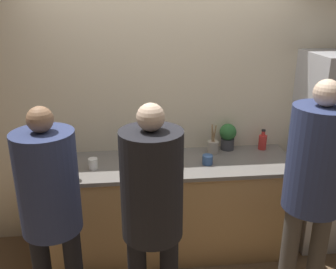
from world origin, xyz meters
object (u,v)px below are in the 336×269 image
utensil_crock (213,147)px  person_center (152,203)px  refrigerator (331,152)px  bottle_amber (70,167)px  cup_blue (208,160)px  person_right (315,176)px  bottle_red (263,141)px  cup_white (93,164)px  potted_plant (228,136)px  person_left (50,199)px  fruit_bowl (162,162)px

utensil_crock → person_center: bearing=-120.2°
refrigerator → bottle_amber: size_ratio=7.21×
person_center → cup_blue: person_center is taller
person_right → utensil_crock: 1.11m
utensil_crock → bottle_red: 0.51m
person_right → cup_white: (-1.62, 0.74, -0.17)m
cup_blue → cup_white: 1.01m
cup_blue → cup_white: (-1.01, 0.01, 0.01)m
utensil_crock → cup_blue: bearing=-112.6°
person_center → cup_white: 1.00m
cup_white → potted_plant: (1.27, 0.32, 0.09)m
person_right → cup_blue: (-0.62, 0.73, -0.17)m
person_left → utensil_crock: size_ratio=5.92×
person_right → refrigerator: bearing=54.3°
person_right → potted_plant: person_right is taller
bottle_red → potted_plant: size_ratio=0.78×
person_left → bottle_red: (1.84, 1.01, -0.05)m
refrigerator → bottle_red: 0.65m
fruit_bowl → cup_blue: 0.41m
person_left → person_center: (0.68, -0.16, 0.03)m
cup_white → potted_plant: 1.32m
fruit_bowl → utensil_crock: 0.58m
person_left → person_right: person_right is taller
cup_blue → person_left: bearing=-149.8°
fruit_bowl → utensil_crock: bearing=27.5°
bottle_red → fruit_bowl: bearing=-162.6°
person_right → cup_blue: person_right is taller
refrigerator → person_center: size_ratio=1.08×
person_center → potted_plant: size_ratio=6.68×
fruit_bowl → cup_blue: fruit_bowl is taller
bottle_red → cup_blue: size_ratio=2.15×
fruit_bowl → cup_white: fruit_bowl is taller
person_center → utensil_crock: (0.65, 1.12, -0.08)m
person_left → fruit_bowl: person_left is taller
cup_blue → potted_plant: size_ratio=0.36×
person_left → cup_white: (0.22, 0.72, -0.08)m
fruit_bowl → utensil_crock: utensil_crock is taller
refrigerator → person_left: size_ratio=1.11×
bottle_amber → cup_white: 0.24m
person_center → bottle_amber: bearing=131.0°
bottle_amber → bottle_red: bearing=14.4°
utensil_crock → potted_plant: size_ratio=1.10×
utensil_crock → cup_blue: 0.26m
person_right → person_center: bearing=-173.0°
refrigerator → cup_white: size_ratio=19.42×
bottle_red → cup_blue: bearing=-154.1°
bottle_amber → cup_white: (0.16, 0.17, -0.05)m
person_center → cup_blue: bearing=57.9°
refrigerator → fruit_bowl: bearing=-175.4°
person_right → bottle_amber: person_right is taller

